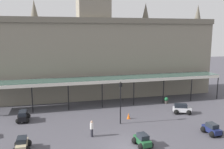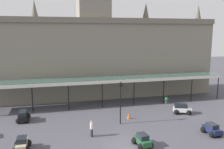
{
  "view_description": "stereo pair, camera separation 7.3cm",
  "coord_description": "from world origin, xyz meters",
  "px_view_note": "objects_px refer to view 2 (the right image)",
  "views": [
    {
      "loc": [
        -6.6,
        -19.47,
        10.32
      ],
      "look_at": [
        0.0,
        6.74,
        5.59
      ],
      "focal_mm": 38.91,
      "sensor_mm": 36.0,
      "label": 1
    },
    {
      "loc": [
        -6.53,
        -19.49,
        10.32
      ],
      "look_at": [
        0.0,
        6.74,
        5.59
      ],
      "focal_mm": 38.91,
      "sensor_mm": 36.0,
      "label": 2
    }
  ],
  "objects_px": {
    "car_green_sedan": "(142,141)",
    "pedestrian_near_entrance": "(92,128)",
    "victorian_lamppost": "(120,98)",
    "car_black_estate": "(23,116)",
    "car_navy_sedan": "(212,130)",
    "car_white_estate": "(182,109)",
    "traffic_cone": "(129,116)",
    "planter_by_canopy": "(166,100)",
    "car_beige_sedan": "(22,145)"
  },
  "relations": [
    {
      "from": "car_green_sedan",
      "to": "pedestrian_near_entrance",
      "type": "distance_m",
      "value": 5.25
    },
    {
      "from": "victorian_lamppost",
      "to": "car_black_estate",
      "type": "bearing_deg",
      "value": 161.77
    },
    {
      "from": "pedestrian_near_entrance",
      "to": "victorian_lamppost",
      "type": "bearing_deg",
      "value": 35.24
    },
    {
      "from": "car_navy_sedan",
      "to": "victorian_lamppost",
      "type": "height_order",
      "value": "victorian_lamppost"
    },
    {
      "from": "car_navy_sedan",
      "to": "pedestrian_near_entrance",
      "type": "height_order",
      "value": "pedestrian_near_entrance"
    },
    {
      "from": "car_white_estate",
      "to": "car_black_estate",
      "type": "height_order",
      "value": "same"
    },
    {
      "from": "car_black_estate",
      "to": "traffic_cone",
      "type": "distance_m",
      "value": 12.46
    },
    {
      "from": "pedestrian_near_entrance",
      "to": "planter_by_canopy",
      "type": "xyz_separation_m",
      "value": [
        12.47,
        8.72,
        -0.42
      ]
    },
    {
      "from": "car_beige_sedan",
      "to": "pedestrian_near_entrance",
      "type": "xyz_separation_m",
      "value": [
        6.45,
        1.33,
        0.41
      ]
    },
    {
      "from": "car_white_estate",
      "to": "car_green_sedan",
      "type": "height_order",
      "value": "car_white_estate"
    },
    {
      "from": "car_navy_sedan",
      "to": "pedestrian_near_entrance",
      "type": "xyz_separation_m",
      "value": [
        -11.96,
        2.45,
        0.41
      ]
    },
    {
      "from": "car_beige_sedan",
      "to": "planter_by_canopy",
      "type": "xyz_separation_m",
      "value": [
        18.91,
        10.06,
        -0.01
      ]
    },
    {
      "from": "victorian_lamppost",
      "to": "car_green_sedan",
      "type": "bearing_deg",
      "value": -85.74
    },
    {
      "from": "pedestrian_near_entrance",
      "to": "victorian_lamppost",
      "type": "height_order",
      "value": "victorian_lamppost"
    },
    {
      "from": "car_beige_sedan",
      "to": "car_green_sedan",
      "type": "distance_m",
      "value": 10.76
    },
    {
      "from": "car_white_estate",
      "to": "traffic_cone",
      "type": "relative_size",
      "value": 3.41
    },
    {
      "from": "car_black_estate",
      "to": "pedestrian_near_entrance",
      "type": "bearing_deg",
      "value": -41.07
    },
    {
      "from": "pedestrian_near_entrance",
      "to": "traffic_cone",
      "type": "distance_m",
      "value": 6.48
    },
    {
      "from": "car_black_estate",
      "to": "planter_by_canopy",
      "type": "xyz_separation_m",
      "value": [
        19.59,
        2.52,
        -0.07
      ]
    },
    {
      "from": "car_navy_sedan",
      "to": "victorian_lamppost",
      "type": "distance_m",
      "value": 10.0
    },
    {
      "from": "car_white_estate",
      "to": "victorian_lamppost",
      "type": "bearing_deg",
      "value": -170.42
    },
    {
      "from": "car_navy_sedan",
      "to": "traffic_cone",
      "type": "height_order",
      "value": "car_navy_sedan"
    },
    {
      "from": "victorian_lamppost",
      "to": "traffic_cone",
      "type": "relative_size",
      "value": 6.9
    },
    {
      "from": "traffic_cone",
      "to": "planter_by_canopy",
      "type": "distance_m",
      "value": 8.77
    },
    {
      "from": "car_black_estate",
      "to": "victorian_lamppost",
      "type": "height_order",
      "value": "victorian_lamppost"
    },
    {
      "from": "car_white_estate",
      "to": "car_navy_sedan",
      "type": "height_order",
      "value": "car_white_estate"
    },
    {
      "from": "car_black_estate",
      "to": "car_green_sedan",
      "type": "xyz_separation_m",
      "value": [
        11.28,
        -9.38,
        -0.06
      ]
    },
    {
      "from": "victorian_lamppost",
      "to": "pedestrian_near_entrance",
      "type": "bearing_deg",
      "value": -144.76
    },
    {
      "from": "car_beige_sedan",
      "to": "planter_by_canopy",
      "type": "bearing_deg",
      "value": 28.0
    },
    {
      "from": "car_black_estate",
      "to": "pedestrian_near_entrance",
      "type": "relative_size",
      "value": 1.35
    },
    {
      "from": "car_green_sedan",
      "to": "planter_by_canopy",
      "type": "height_order",
      "value": "car_green_sedan"
    },
    {
      "from": "victorian_lamppost",
      "to": "traffic_cone",
      "type": "distance_m",
      "value": 3.3
    },
    {
      "from": "car_beige_sedan",
      "to": "car_navy_sedan",
      "type": "bearing_deg",
      "value": -3.48
    },
    {
      "from": "car_beige_sedan",
      "to": "pedestrian_near_entrance",
      "type": "bearing_deg",
      "value": 11.69
    },
    {
      "from": "car_white_estate",
      "to": "car_navy_sedan",
      "type": "relative_size",
      "value": 1.16
    },
    {
      "from": "car_beige_sedan",
      "to": "car_green_sedan",
      "type": "bearing_deg",
      "value": -9.86
    },
    {
      "from": "traffic_cone",
      "to": "planter_by_canopy",
      "type": "bearing_deg",
      "value": 33.19
    },
    {
      "from": "car_black_estate",
      "to": "car_white_estate",
      "type": "bearing_deg",
      "value": -6.22
    },
    {
      "from": "pedestrian_near_entrance",
      "to": "planter_by_canopy",
      "type": "relative_size",
      "value": 1.74
    },
    {
      "from": "pedestrian_near_entrance",
      "to": "planter_by_canopy",
      "type": "distance_m",
      "value": 15.22
    },
    {
      "from": "car_white_estate",
      "to": "car_beige_sedan",
      "type": "relative_size",
      "value": 1.17
    },
    {
      "from": "car_white_estate",
      "to": "car_beige_sedan",
      "type": "distance_m",
      "value": 19.54
    },
    {
      "from": "victorian_lamppost",
      "to": "planter_by_canopy",
      "type": "height_order",
      "value": "victorian_lamppost"
    },
    {
      "from": "car_white_estate",
      "to": "traffic_cone",
      "type": "height_order",
      "value": "car_white_estate"
    },
    {
      "from": "car_green_sedan",
      "to": "pedestrian_near_entrance",
      "type": "relative_size",
      "value": 1.28
    },
    {
      "from": "victorian_lamppost",
      "to": "planter_by_canopy",
      "type": "distance_m",
      "value": 10.96
    },
    {
      "from": "car_white_estate",
      "to": "victorian_lamppost",
      "type": "distance_m",
      "value": 9.07
    },
    {
      "from": "pedestrian_near_entrance",
      "to": "planter_by_canopy",
      "type": "bearing_deg",
      "value": 34.98
    },
    {
      "from": "car_green_sedan",
      "to": "pedestrian_near_entrance",
      "type": "height_order",
      "value": "pedestrian_near_entrance"
    },
    {
      "from": "car_navy_sedan",
      "to": "car_green_sedan",
      "type": "bearing_deg",
      "value": -174.7
    }
  ]
}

